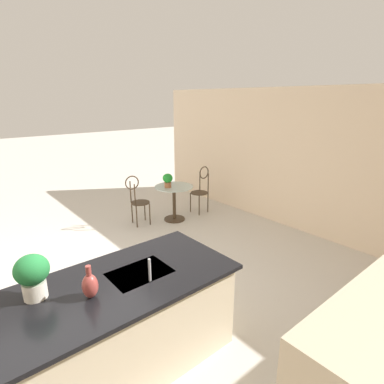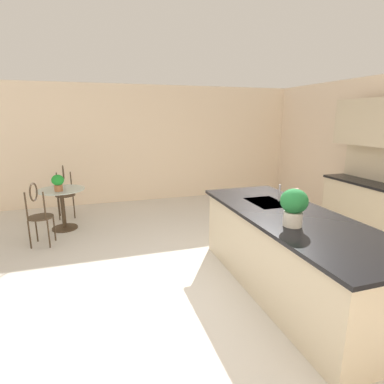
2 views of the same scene
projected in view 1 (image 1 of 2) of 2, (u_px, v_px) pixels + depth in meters
name	position (u px, v px, depth m)	size (l,w,h in m)	color
ground_plane	(88.00, 318.00, 3.64)	(40.00, 40.00, 0.00)	beige
wall_left_window	(299.00, 161.00, 5.86)	(0.12, 7.80, 2.70)	beige
kitchen_island	(88.00, 340.00, 2.70)	(2.80, 1.06, 0.92)	beige
bistro_table	(174.00, 200.00, 6.48)	(0.80, 0.80, 0.74)	#3D2D1E
chair_near_window	(201.00, 187.00, 6.92)	(0.50, 0.41, 1.04)	#3D2D1E
chair_by_island	(137.00, 198.00, 6.20)	(0.51, 0.44, 1.04)	#3D2D1E
sink_faucet	(150.00, 270.00, 2.74)	(0.02, 0.02, 0.22)	#B2B5BA
potted_plant_on_table	(168.00, 180.00, 6.27)	(0.20, 0.20, 0.29)	#9E603D
potted_plant_counter_near	(32.00, 274.00, 2.47)	(0.27, 0.27, 0.38)	beige
vase_on_counter	(90.00, 285.00, 2.51)	(0.13, 0.13, 0.29)	#993D38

